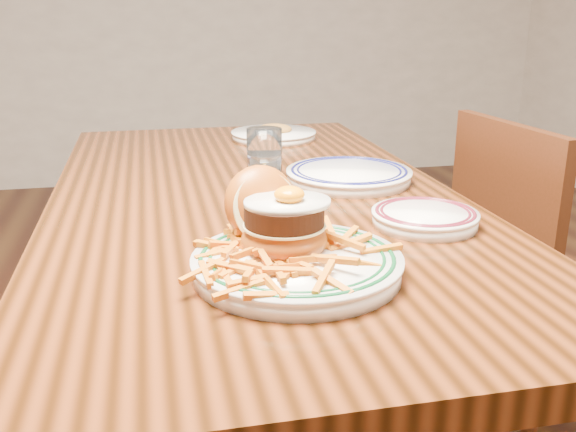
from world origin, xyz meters
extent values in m
cube|color=black|center=(0.00, 0.00, 0.72)|extent=(0.85, 1.60, 0.05)
cylinder|color=black|center=(-0.36, 0.74, 0.35)|extent=(0.07, 0.07, 0.70)
cylinder|color=black|center=(0.36, 0.74, 0.35)|extent=(0.07, 0.07, 0.70)
cube|color=#39180C|center=(0.78, 0.00, 0.42)|extent=(0.44, 0.44, 0.04)
cube|color=#39180C|center=(0.59, -0.01, 0.66)|extent=(0.06, 0.41, 0.44)
cylinder|color=#39180C|center=(0.94, 0.19, 0.20)|extent=(0.04, 0.04, 0.40)
cylinder|color=#39180C|center=(0.59, 0.16, 0.20)|extent=(0.04, 0.04, 0.40)
cylinder|color=#39180C|center=(0.61, -0.19, 0.20)|extent=(0.04, 0.04, 0.40)
cylinder|color=white|center=(-0.01, -0.46, 0.76)|extent=(0.31, 0.31, 0.02)
cylinder|color=white|center=(-0.01, -0.46, 0.78)|extent=(0.31, 0.31, 0.01)
torus|color=#0C4621|center=(-0.01, -0.46, 0.78)|extent=(0.29, 0.29, 0.01)
torus|color=#0C4621|center=(-0.01, -0.46, 0.78)|extent=(0.26, 0.26, 0.01)
ellipsoid|color=#A14614|center=(-0.02, -0.42, 0.79)|extent=(0.13, 0.13, 0.06)
cylinder|color=beige|center=(-0.02, -0.42, 0.82)|extent=(0.12, 0.12, 0.00)
cylinder|color=black|center=(-0.02, -0.42, 0.83)|extent=(0.12, 0.12, 0.03)
ellipsoid|color=silver|center=(-0.02, -0.42, 0.85)|extent=(0.13, 0.11, 0.01)
ellipsoid|color=orange|center=(-0.02, -0.43, 0.87)|extent=(0.05, 0.05, 0.03)
ellipsoid|color=#A14614|center=(-0.05, -0.35, 0.83)|extent=(0.15, 0.14, 0.14)
cylinder|color=beige|center=(-0.04, -0.37, 0.83)|extent=(0.12, 0.07, 0.11)
cylinder|color=white|center=(0.27, -0.29, 0.76)|extent=(0.19, 0.19, 0.02)
cylinder|color=white|center=(0.27, -0.29, 0.77)|extent=(0.19, 0.19, 0.01)
torus|color=#551321|center=(0.27, -0.29, 0.78)|extent=(0.18, 0.18, 0.01)
torus|color=#551321|center=(0.27, -0.29, 0.78)|extent=(0.16, 0.16, 0.01)
cube|color=silver|center=(0.29, -0.27, 0.77)|extent=(0.12, 0.06, 0.00)
cylinder|color=white|center=(0.22, 0.04, 0.76)|extent=(0.28, 0.28, 0.02)
cylinder|color=white|center=(0.22, 0.04, 0.77)|extent=(0.28, 0.28, 0.01)
torus|color=#0F114C|center=(0.22, 0.04, 0.78)|extent=(0.26, 0.26, 0.01)
torus|color=#0F114C|center=(0.22, 0.04, 0.78)|extent=(0.24, 0.24, 0.01)
cylinder|color=white|center=(0.04, 0.09, 0.81)|extent=(0.08, 0.08, 0.12)
cylinder|color=silver|center=(0.04, 0.09, 0.78)|extent=(0.07, 0.07, 0.06)
cylinder|color=white|center=(0.15, 0.56, 0.76)|extent=(0.25, 0.25, 0.02)
cylinder|color=white|center=(0.15, 0.56, 0.77)|extent=(0.25, 0.25, 0.01)
ellipsoid|color=#AA7430|center=(0.15, 0.56, 0.78)|extent=(0.11, 0.09, 0.03)
camera|label=1|loc=(-0.21, -1.31, 1.13)|focal=40.00mm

